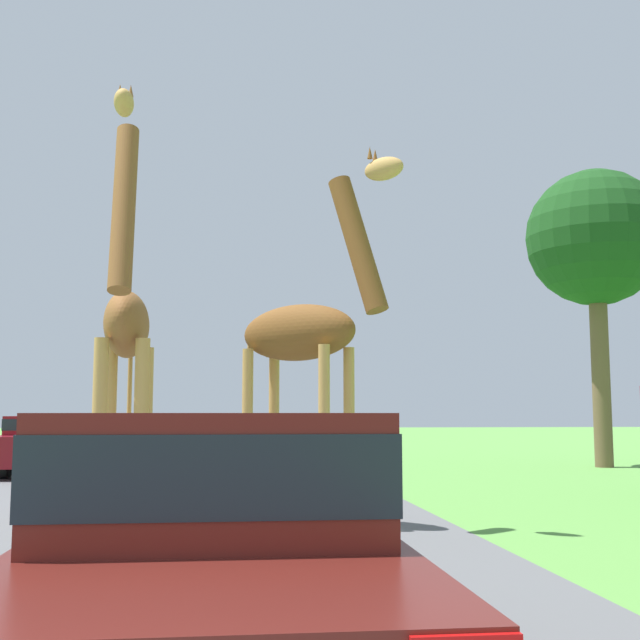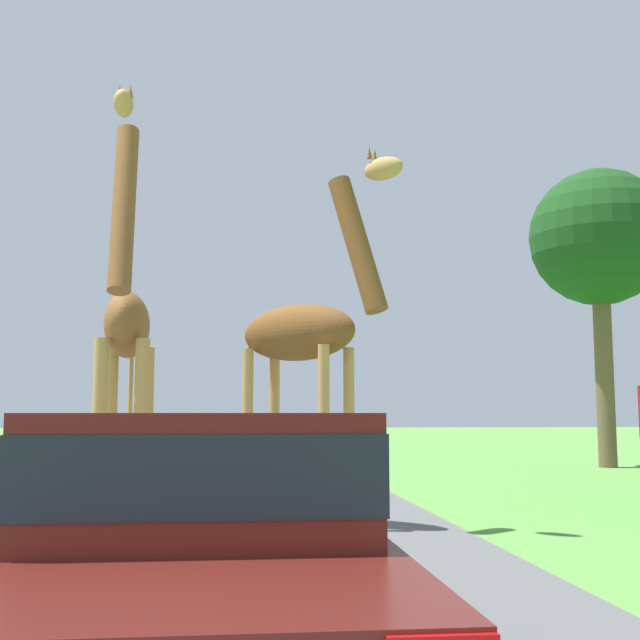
{
  "view_description": "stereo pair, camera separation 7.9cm",
  "coord_description": "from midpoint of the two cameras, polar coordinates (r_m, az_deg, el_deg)",
  "views": [
    {
      "loc": [
        1.23,
        0.98,
        1.45
      ],
      "look_at": [
        2.46,
        11.7,
        2.7
      ],
      "focal_mm": 45.0,
      "sensor_mm": 36.0,
      "label": 1
    },
    {
      "loc": [
        1.31,
        0.97,
        1.45
      ],
      "look_at": [
        2.46,
        11.7,
        2.7
      ],
      "focal_mm": 45.0,
      "sensor_mm": 36.0,
      "label": 2
    }
  ],
  "objects": [
    {
      "name": "road",
      "position": [
        29.09,
        -8.76,
        -9.39
      ],
      "size": [
        8.38,
        120.0,
        0.0
      ],
      "color": "#5B5B5E",
      "rests_on": "ground"
    },
    {
      "name": "giraffe_companion",
      "position": [
        11.31,
        -13.42,
        -0.82
      ],
      "size": [
        0.85,
        3.01,
        5.54
      ],
      "rotation": [
        0.0,
        0.0,
        -3.08
      ],
      "color": "tan",
      "rests_on": "ground"
    },
    {
      "name": "tree_left_edge",
      "position": [
        23.48,
        19.32,
        5.39
      ],
      "size": [
        3.77,
        3.77,
        8.15
      ],
      "color": "brown",
      "rests_on": "ground"
    },
    {
      "name": "car_queue_right",
      "position": [
        20.4,
        -18.35,
        -8.29
      ],
      "size": [
        1.91,
        4.31,
        1.37
      ],
      "color": "maroon",
      "rests_on": "ground"
    },
    {
      "name": "car_far_ahead",
      "position": [
        24.71,
        -4.03,
        -8.32
      ],
      "size": [
        1.77,
        4.09,
        1.33
      ],
      "color": "silver",
      "rests_on": "ground"
    },
    {
      "name": "car_lead_maroon",
      "position": [
        4.29,
        -7.63,
        -15.66
      ],
      "size": [
        1.71,
        4.11,
        1.45
      ],
      "color": "#561914",
      "rests_on": "ground"
    },
    {
      "name": "car_queue_left",
      "position": [
        26.75,
        -14.6,
        -8.09
      ],
      "size": [
        1.95,
        4.19,
        1.23
      ],
      "color": "black",
      "rests_on": "ground"
    },
    {
      "name": "giraffe_near_road",
      "position": [
        10.71,
        -0.7,
        -1.02
      ],
      "size": [
        2.21,
        2.04,
        4.86
      ],
      "rotation": [
        0.0,
        0.0,
        -2.3
      ],
      "color": "tan",
      "rests_on": "ground"
    }
  ]
}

